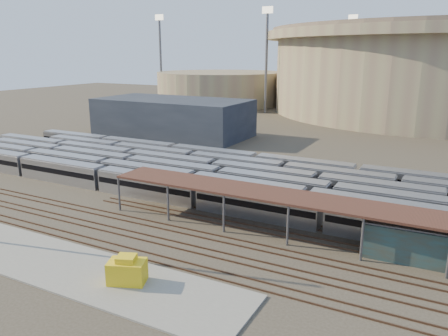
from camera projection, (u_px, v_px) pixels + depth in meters
ground at (160, 223)px, 59.14m from camera, size 420.00×420.00×0.00m
apron at (43, 259)px, 48.51m from camera, size 50.00×9.00×0.20m
subway_trains at (229, 178)px, 74.02m from camera, size 123.67×23.90×3.60m
inspection_shed at (331, 205)px, 51.42m from camera, size 60.30×6.00×5.30m
empty_tracks at (136, 235)px, 54.83m from camera, size 170.00×9.62×0.18m
stadium at (433, 69)px, 163.57m from camera, size 124.00×124.00×32.50m
secondary_arena at (221, 88)px, 195.56m from camera, size 56.00×56.00×14.00m
service_building at (173, 117)px, 120.64m from camera, size 42.00×20.00×10.00m
floodlight_0 at (266, 57)px, 161.48m from camera, size 4.00×1.00×38.40m
floodlight_1 at (161, 56)px, 194.70m from camera, size 4.00×1.00×38.40m
floodlight_3 at (350, 56)px, 195.32m from camera, size 4.00×1.00×38.40m
teal_boxcar at (446, 249)px, 46.57m from camera, size 17.09×3.80×3.97m
yellow_equipment at (127, 272)px, 43.19m from camera, size 4.23×3.46×2.28m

